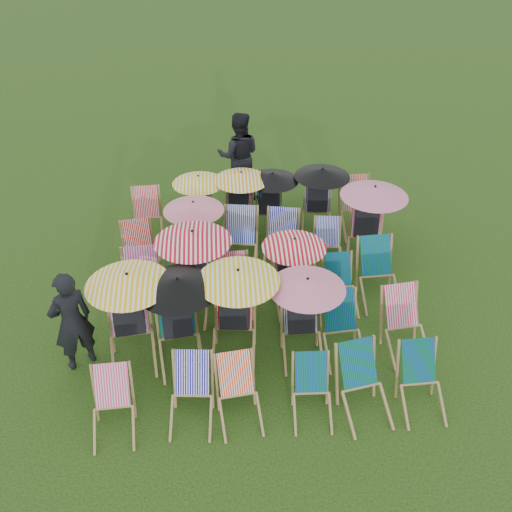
{
  "coord_description": "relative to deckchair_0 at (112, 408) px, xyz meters",
  "views": [
    {
      "loc": [
        -0.61,
        -7.29,
        6.26
      ],
      "look_at": [
        -0.08,
        0.22,
        0.9
      ],
      "focal_mm": 40.0,
      "sensor_mm": 36.0,
      "label": 1
    }
  ],
  "objects": [
    {
      "name": "deckchair_29",
      "position": [
        4.2,
        4.61,
        0.09
      ],
      "size": [
        0.71,
        0.97,
        1.02
      ],
      "rotation": [
        0.0,
        0.0,
        0.04
      ],
      "color": "#9D7A49",
      "rests_on": "ground"
    },
    {
      "name": "deckchair_23",
      "position": [
        4.16,
        3.67,
        0.34
      ],
      "size": [
        1.21,
        1.3,
        1.44
      ],
      "rotation": [
        0.0,
        0.0,
        -0.21
      ],
      "color": "#9D7A49",
      "rests_on": "ground"
    },
    {
      "name": "person_rear",
      "position": [
        1.92,
        6.19,
        0.53
      ],
      "size": [
        0.97,
        0.78,
        1.91
      ],
      "primitive_type": "imported",
      "rotation": [
        0.0,
        0.0,
        3.08
      ],
      "color": "black",
      "rests_on": "ground"
    },
    {
      "name": "deckchair_26",
      "position": [
        1.85,
        4.73,
        0.24
      ],
      "size": [
        1.06,
        1.13,
        1.26
      ],
      "rotation": [
        0.0,
        0.0,
        -0.17
      ],
      "color": "#9D7A49",
      "rests_on": "ground"
    },
    {
      "name": "deckchair_14",
      "position": [
        1.68,
        2.4,
        0.01
      ],
      "size": [
        0.62,
        0.83,
        0.86
      ],
      "rotation": [
        0.0,
        0.0,
        0.07
      ],
      "color": "#9D7A49",
      "rests_on": "ground"
    },
    {
      "name": "deckchair_15",
      "position": [
        2.61,
        2.41,
        0.23
      ],
      "size": [
        1.05,
        1.11,
        1.24
      ],
      "rotation": [
        0.0,
        0.0,
        0.1
      ],
      "color": "#9D7A49",
      "rests_on": "ground"
    },
    {
      "name": "deckchair_18",
      "position": [
        0.03,
        3.45,
        0.03
      ],
      "size": [
        0.75,
        0.94,
        0.91
      ],
      "rotation": [
        0.0,
        0.0,
        0.2
      ],
      "color": "#9D7A49",
      "rests_on": "ground"
    },
    {
      "name": "deckchair_21",
      "position": [
        2.56,
        3.53,
        0.06
      ],
      "size": [
        0.8,
        1.0,
        0.97
      ],
      "rotation": [
        0.0,
        0.0,
        -0.19
      ],
      "color": "#9D7A49",
      "rests_on": "ground"
    },
    {
      "name": "deckchair_8",
      "position": [
        1.65,
        1.37,
        0.34
      ],
      "size": [
        1.21,
        1.28,
        1.44
      ],
      "rotation": [
        0.0,
        0.0,
        -0.1
      ],
      "color": "#9D7A49",
      "rests_on": "ground"
    },
    {
      "name": "deckchair_28",
      "position": [
        3.42,
        4.73,
        0.26
      ],
      "size": [
        1.08,
        1.15,
        1.29
      ],
      "rotation": [
        0.0,
        0.0,
        -0.15
      ],
      "color": "#9D7A49",
      "rests_on": "ground"
    },
    {
      "name": "deckchair_27",
      "position": [
        2.47,
        4.74,
        0.22
      ],
      "size": [
        1.02,
        1.07,
        1.21
      ],
      "rotation": [
        0.0,
        0.0,
        -0.04
      ],
      "color": "#9D7A49",
      "rests_on": "ground"
    },
    {
      "name": "deckchair_25",
      "position": [
        1.03,
        4.77,
        0.21
      ],
      "size": [
        1.01,
        1.07,
        1.2
      ],
      "rotation": [
        0.0,
        0.0,
        -0.14
      ],
      "color": "#9D7A49",
      "rests_on": "ground"
    },
    {
      "name": "deckchair_0",
      "position": [
        0.0,
        0.0,
        0.0
      ],
      "size": [
        0.6,
        0.81,
        0.84
      ],
      "rotation": [
        0.0,
        0.0,
        0.06
      ],
      "color": "#9D7A49",
      "rests_on": "ground"
    },
    {
      "name": "deckchair_10",
      "position": [
        3.24,
        1.19,
        0.04
      ],
      "size": [
        0.68,
        0.89,
        0.92
      ],
      "rotation": [
        0.0,
        0.0,
        0.09
      ],
      "color": "#9D7A49",
      "rests_on": "ground"
    },
    {
      "name": "deckchair_5",
      "position": [
        4.11,
        0.11,
        0.02
      ],
      "size": [
        0.62,
        0.84,
        0.89
      ],
      "rotation": [
        0.0,
        0.0,
        0.04
      ],
      "color": "#9D7A49",
      "rests_on": "ground"
    },
    {
      "name": "deckchair_24",
      "position": [
        0.04,
        4.68,
        0.03
      ],
      "size": [
        0.65,
        0.87,
        0.91
      ],
      "rotation": [
        0.0,
        0.0,
        0.06
      ],
      "color": "#9D7A49",
      "rests_on": "ground"
    },
    {
      "name": "deckchair_11",
      "position": [
        4.2,
        1.19,
        0.06
      ],
      "size": [
        0.75,
        0.96,
        0.96
      ],
      "rotation": [
        0.0,
        0.0,
        0.13
      ],
      "color": "#9D7A49",
      "rests_on": "ground"
    },
    {
      "name": "deckchair_12",
      "position": [
        0.18,
        2.35,
        0.09
      ],
      "size": [
        0.74,
        0.98,
        1.02
      ],
      "rotation": [
        0.0,
        0.0,
        0.07
      ],
      "color": "#9D7A49",
      "rests_on": "ground"
    },
    {
      "name": "deckchair_3",
      "position": [
        2.61,
        0.07,
        -0.02
      ],
      "size": [
        0.56,
        0.77,
        0.81
      ],
      "rotation": [
        0.0,
        0.0,
        -0.03
      ],
      "color": "#9D7A49",
      "rests_on": "ground"
    },
    {
      "name": "deckchair_4",
      "position": [
        3.31,
        0.08,
        0.05
      ],
      "size": [
        0.79,
        0.97,
        0.94
      ],
      "rotation": [
        0.0,
        0.0,
        0.21
      ],
      "color": "#9D7A49",
      "rests_on": "ground"
    },
    {
      "name": "deckchair_6",
      "position": [
        0.12,
        1.36,
        0.34
      ],
      "size": [
        1.22,
        1.31,
        1.45
      ],
      "rotation": [
        0.0,
        0.0,
        0.14
      ],
      "color": "#9D7A49",
      "rests_on": "ground"
    },
    {
      "name": "deckchair_22",
      "position": [
        3.42,
        3.5,
        -0.01
      ],
      "size": [
        0.61,
        0.8,
        0.81
      ],
      "rotation": [
        0.0,
        0.0,
        -0.09
      ],
      "color": "#9D7A49",
      "rests_on": "ground"
    },
    {
      "name": "deckchair_13",
      "position": [
        0.97,
        2.4,
        0.35
      ],
      "size": [
        1.23,
        1.31,
        1.46
      ],
      "rotation": [
        0.0,
        0.0,
        -0.18
      ],
      "color": "#9D7A49",
      "rests_on": "ground"
    },
    {
      "name": "deckchair_7",
      "position": [
        0.82,
        1.28,
        0.32
      ],
      "size": [
        1.18,
        1.27,
        1.4
      ],
      "rotation": [
        0.0,
        0.0,
        0.15
      ],
      "color": "#9D7A49",
      "rests_on": "ground"
    },
    {
      "name": "deckchair_20",
      "position": [
        1.81,
        3.58,
        0.08
      ],
      "size": [
        0.8,
        1.02,
        1.01
      ],
      "rotation": [
        0.0,
        0.0,
        -0.15
      ],
      "color": "#9D7A49",
      "rests_on": "ground"
    },
    {
      "name": "deckchair_2",
      "position": [
        1.64,
        0.09,
        0.01
      ],
      "size": [
        0.67,
        0.86,
        0.86
      ],
      "rotation": [
        0.0,
        0.0,
        0.14
      ],
      "color": "#9D7A49",
      "rests_on": "ground"
    },
    {
      "name": "deckchair_9",
      "position": [
        2.64,
        1.25,
        0.28
      ],
      "size": [
        1.12,
        1.16,
        1.33
      ],
      "rotation": [
        0.0,
        0.0,
        0.0
      ],
      "color": "#9D7A49",
      "rests_on": "ground"
    },
    {
      "name": "deckchair_19",
      "position": [
        0.96,
        3.64,
        0.25
      ],
      "size": [
        1.07,
        1.13,
        1.27
      ],
      "rotation": [
        0.0,
        0.0,
        -0.11
      ],
      "color": "#9D7A49",
      "rests_on": "ground"
    },
    {
      "name": "ground",
      "position": [
        2.12,
        2.34,
        -0.42
      ],
      "size": [
        100.0,
        100.0,
        0.0
      ],
      "primitive_type": "plane",
      "color": "black",
      "rests_on": "ground"
    },
    {
      "name": "deckchair_16",
      "position": [
        3.42,
        2.3,
        -0.0
      ],
      "size": [
        0.59,
        0.8,
        0.84
      ],
      "rotation": [
        0.0,
        0.0,
        0.06
      ],
      "color": "#9D7A49",
      "rests_on": "ground"
    },
    {
      "name": "person_left",
      "position": [
        -0.68,
        1.25,
        0.41
      ],
      "size": [
        0.73,
        0.67,
        1.66
      ],
      "primitive_type": "imported",
      "rotation": [
        0.0,
        0.0,
        3.73
      ],
      "color": "black",
      "rests_on": "ground"
    },
    {
      "name": "deckchair_1",
      "position": [
        1.01,
        0.12,
        0.02
      ],
      "size": [
        0.65,
        0.86,
        0.88
      ],
      "rotation": [
        0.0,
        0.0,
        -0.09
      ],
      "color": "#9D7A49",
      "rests_on": "ground"
    },
    {
      "name": "deckchair_17",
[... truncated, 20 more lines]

